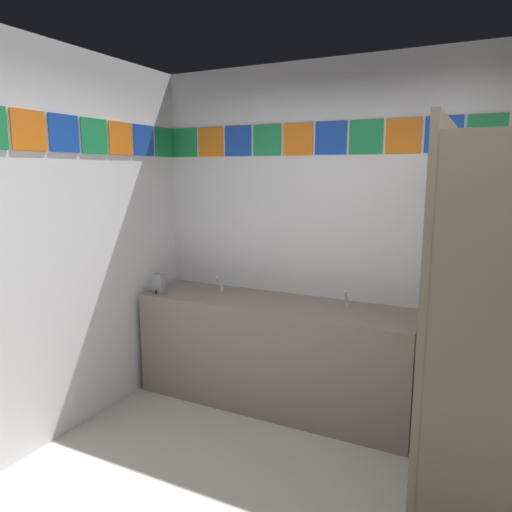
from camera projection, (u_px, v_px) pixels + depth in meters
wall_back at (381, 238)px, 3.54m from camera, size 3.69×0.09×2.65m
vanity_counter at (274, 352)px, 3.71m from camera, size 2.16×0.59×0.83m
faucet_left at (220, 285)px, 3.95m from camera, size 0.04×0.10×0.14m
faucet_right at (347, 301)px, 3.47m from camera, size 0.04×0.10×0.14m
soap_dispenser at (159, 284)px, 3.90m from camera, size 0.09×0.09×0.16m
stall_divider at (467, 331)px, 2.37m from camera, size 0.92×1.51×2.07m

